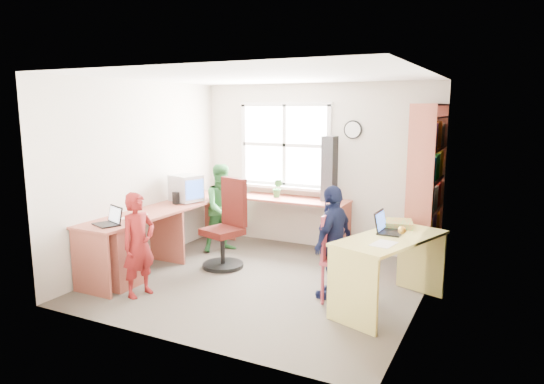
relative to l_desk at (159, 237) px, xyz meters
The scene contains 19 objects.
room 1.57m from the l_desk, 16.12° to the left, with size 3.64×3.44×2.44m.
l_desk is the anchor object (origin of this frame).
right_desk 2.84m from the l_desk, ahead, with size 1.01×1.45×0.76m.
bookshelf 3.35m from the l_desk, 26.43° to the left, with size 0.30×1.02×2.10m.
swivel_chair 0.86m from the l_desk, 43.90° to the left, with size 0.67×0.67×1.15m.
wooden_chair 2.29m from the l_desk, ahead, with size 0.42×0.42×0.95m.
crt_monitor 0.96m from the l_desk, 101.93° to the left, with size 0.46×0.44×0.38m.
laptop_left 0.76m from the l_desk, 102.53° to the right, with size 0.37×0.34×0.21m.
laptop_right 2.80m from the l_desk, ahead, with size 0.28×0.34×0.22m.
speaker_a 0.76m from the l_desk, 107.34° to the left, with size 0.11×0.11×0.17m.
speaker_b 1.22m from the l_desk, 99.66° to the left, with size 0.10×0.10×0.18m.
cd_tower 2.49m from the l_desk, 47.88° to the left, with size 0.21×0.19×0.91m.
game_box 2.88m from the l_desk, 12.93° to the left, with size 0.40×0.40×0.06m.
paper_a 0.42m from the l_desk, 128.52° to the right, with size 0.31×0.38×0.00m.
paper_b 2.85m from the l_desk, ahead, with size 0.24×0.31×0.00m.
potted_plant 1.92m from the l_desk, 63.79° to the left, with size 0.15×0.12×0.28m, color #2F7537.
person_red 0.76m from the l_desk, 67.52° to the right, with size 0.42×0.28×1.16m, color maroon.
person_green 1.20m from the l_desk, 79.63° to the left, with size 0.61×0.48×1.26m, color #307937.
person_navy 2.22m from the l_desk, ahead, with size 0.73×0.30×1.24m, color #131A3E.
Camera 1 is at (2.56, -4.90, 2.06)m, focal length 32.00 mm.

